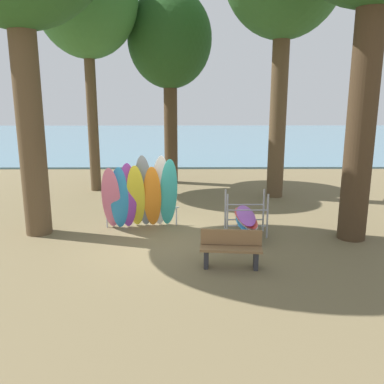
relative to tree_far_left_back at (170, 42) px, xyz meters
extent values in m
plane|color=brown|center=(0.20, -7.86, -6.14)|extent=(80.00, 80.00, 0.00)
cube|color=slate|center=(0.20, 21.63, -6.09)|extent=(80.00, 36.00, 0.10)
cylinder|color=brown|center=(-3.49, -7.24, -2.73)|extent=(0.72, 0.72, 6.82)
cylinder|color=#42301E|center=(5.28, -7.77, -2.53)|extent=(0.74, 0.74, 7.22)
cylinder|color=brown|center=(4.18, -2.79, -2.65)|extent=(0.63, 0.63, 6.99)
cylinder|color=#4C3823|center=(0.00, 0.00, -3.58)|extent=(0.60, 0.60, 5.12)
ellipsoid|color=#234C1E|center=(0.00, 0.00, 0.12)|extent=(3.61, 3.61, 4.15)
cylinder|color=brown|center=(-3.11, -1.59, -2.99)|extent=(0.43, 0.43, 6.31)
ellipsoid|color=pink|center=(-1.43, -7.09, -5.17)|extent=(0.62, 0.97, 1.94)
ellipsoid|color=#2D8ED1|center=(-1.20, -7.05, -5.17)|extent=(0.63, 0.76, 1.94)
ellipsoid|color=purple|center=(-0.97, -7.00, -5.12)|extent=(0.63, 0.82, 2.05)
ellipsoid|color=yellow|center=(-0.73, -6.96, -5.14)|extent=(0.60, 0.99, 1.99)
ellipsoid|color=gray|center=(-0.50, -6.92, -5.01)|extent=(0.54, 0.90, 2.26)
ellipsoid|color=orange|center=(-0.27, -6.88, -5.18)|extent=(0.58, 0.80, 1.93)
ellipsoid|color=white|center=(-0.03, -6.83, -5.02)|extent=(0.65, 0.87, 2.23)
ellipsoid|color=#38B2AD|center=(0.20, -6.79, -5.08)|extent=(0.65, 0.84, 2.13)
cylinder|color=#9EA0A5|center=(-1.65, -6.75, -5.87)|extent=(0.04, 0.04, 0.55)
cylinder|color=#9EA0A5|center=(0.42, -6.50, -5.87)|extent=(0.04, 0.04, 0.55)
cylinder|color=#9EA0A5|center=(-0.62, -6.62, -5.59)|extent=(2.23, 0.31, 0.04)
cylinder|color=#9EA0A5|center=(1.85, -7.74, -5.52)|extent=(0.05, 0.05, 1.25)
cylinder|color=#9EA0A5|center=(2.95, -7.74, -5.52)|extent=(0.05, 0.05, 1.25)
cylinder|color=#9EA0A5|center=(1.85, -7.14, -5.52)|extent=(0.05, 0.05, 1.25)
cylinder|color=#9EA0A5|center=(2.95, -7.14, -5.52)|extent=(0.05, 0.05, 1.25)
cylinder|color=#9EA0A5|center=(2.40, -7.74, -5.79)|extent=(1.10, 0.04, 0.04)
cylinder|color=#9EA0A5|center=(2.40, -7.74, -5.34)|extent=(1.10, 0.04, 0.04)
cylinder|color=#9EA0A5|center=(2.40, -7.14, -5.79)|extent=(1.10, 0.04, 0.04)
cylinder|color=#9EA0A5|center=(2.40, -7.14, -5.34)|extent=(1.10, 0.04, 0.04)
ellipsoid|color=#2D8ED1|center=(2.38, -7.44, -5.74)|extent=(0.56, 2.11, 0.06)
ellipsoid|color=white|center=(2.41, -7.44, -5.68)|extent=(0.60, 2.12, 0.06)
ellipsoid|color=red|center=(2.39, -7.44, -5.62)|extent=(0.65, 2.13, 0.06)
ellipsoid|color=purple|center=(2.40, -7.44, -5.56)|extent=(0.59, 2.12, 0.06)
cube|color=#2D2D33|center=(1.19, -9.69, -5.93)|extent=(0.13, 0.33, 0.42)
cube|color=#2D2D33|center=(2.31, -9.79, -5.93)|extent=(0.13, 0.33, 0.42)
cube|color=olive|center=(1.75, -9.74, -5.69)|extent=(1.43, 0.53, 0.06)
cube|color=olive|center=(1.76, -9.56, -5.47)|extent=(1.40, 0.19, 0.36)
camera|label=1|loc=(0.78, -18.38, -2.39)|focal=37.98mm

